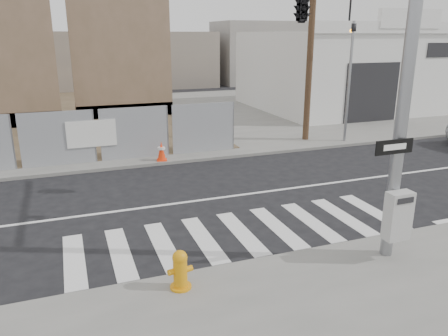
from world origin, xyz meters
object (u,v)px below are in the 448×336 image
object	(u,v)px
fire_hydrant	(180,270)
traffic_cone_d	(161,151)
signal_pole	(330,34)
auto_shop	(349,70)

from	to	relation	value
fire_hydrant	traffic_cone_d	xyz separation A→B (m)	(1.59, 8.84, -0.02)
fire_hydrant	traffic_cone_d	bearing A→B (deg)	67.22
fire_hydrant	traffic_cone_d	distance (m)	8.98
signal_pole	traffic_cone_d	distance (m)	8.23
auto_shop	fire_hydrant	xyz separation A→B (m)	(-16.11, -17.52, -2.03)
signal_pole	auto_shop	bearing A→B (deg)	52.54
signal_pole	fire_hydrant	distance (m)	6.77
fire_hydrant	traffic_cone_d	world-z (taller)	fire_hydrant
signal_pole	traffic_cone_d	bearing A→B (deg)	115.51
traffic_cone_d	auto_shop	bearing A→B (deg)	30.85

